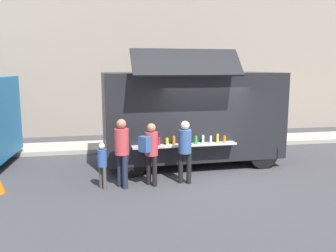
% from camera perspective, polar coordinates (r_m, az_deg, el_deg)
% --- Properties ---
extents(ground_plane, '(60.00, 60.00, 0.00)m').
position_cam_1_polar(ground_plane, '(9.91, 7.29, -8.71)').
color(ground_plane, '#38383D').
extents(curb_strip, '(28.00, 1.60, 0.15)m').
position_cam_1_polar(curb_strip, '(13.84, -15.57, -3.39)').
color(curb_strip, '#9E998E').
rests_on(curb_strip, ground).
extents(building_behind, '(32.00, 2.40, 10.67)m').
position_cam_1_polar(building_behind, '(17.50, -11.93, 16.72)').
color(building_behind, gray).
rests_on(building_behind, ground).
extents(food_truck_main, '(5.50, 3.24, 3.57)m').
position_cam_1_polar(food_truck_main, '(11.30, 3.65, 1.88)').
color(food_truck_main, black).
rests_on(food_truck_main, ground).
extents(trash_bin, '(0.60, 0.60, 1.01)m').
position_cam_1_polar(trash_bin, '(14.89, 15.01, -0.78)').
color(trash_bin, '#2B6438').
rests_on(trash_bin, ground).
extents(customer_front_ordering, '(0.34, 0.34, 1.69)m').
position_cam_1_polar(customer_front_ordering, '(9.38, 2.74, -3.30)').
color(customer_front_ordering, black).
rests_on(customer_front_ordering, ground).
extents(customer_mid_with_backpack, '(0.53, 0.49, 1.65)m').
position_cam_1_polar(customer_mid_with_backpack, '(9.19, -2.85, -3.55)').
color(customer_mid_with_backpack, black).
rests_on(customer_mid_with_backpack, ground).
extents(customer_rear_waiting, '(0.36, 0.36, 1.79)m').
position_cam_1_polar(customer_rear_waiting, '(9.10, -7.44, -3.38)').
color(customer_rear_waiting, '#1D2437').
rests_on(customer_rear_waiting, ground).
extents(child_near_queue, '(0.24, 0.24, 1.19)m').
position_cam_1_polar(child_near_queue, '(9.19, -10.53, -5.64)').
color(child_near_queue, '#4A4443').
rests_on(child_near_queue, ground).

